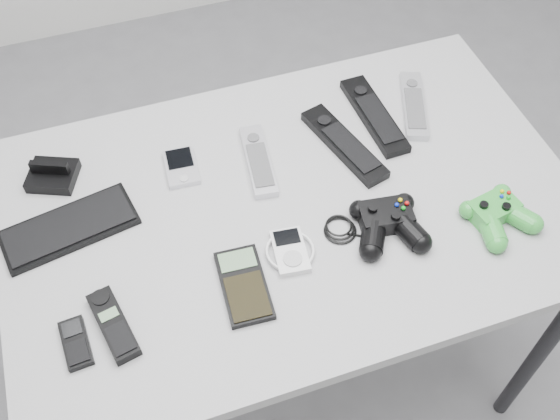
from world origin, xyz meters
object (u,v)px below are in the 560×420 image
object	(u,v)px
desk	(291,223)
controller_black	(388,221)
pda	(181,167)
controller_green	(498,213)
cordless_handset	(113,324)
pda_keyboard	(69,227)
calculator	(244,285)
mobile_phone	(76,343)
mp3_player	(290,251)
remote_black_a	(344,144)
remote_black_b	(374,115)
remote_silver_b	(414,105)
remote_silver_a	(258,160)

from	to	relation	value
desk	controller_black	world-z (taller)	controller_black
pda	controller_green	bearing A→B (deg)	-26.63
controller_green	cordless_handset	bearing A→B (deg)	168.66
pda_keyboard	calculator	xyz separation A→B (m)	(0.29, -0.24, 0.00)
mobile_phone	mp3_player	size ratio (longest dim) A/B	0.95
remote_black_a	remote_black_b	size ratio (longest dim) A/B	1.00
cordless_handset	controller_green	size ratio (longest dim) A/B	1.05
remote_black_b	remote_silver_b	bearing A→B (deg)	-0.89
pda_keyboard	mp3_player	size ratio (longest dim) A/B	2.56
remote_silver_b	controller_black	bearing A→B (deg)	-103.48
pda	controller_black	xyz separation A→B (m)	(0.35, -0.28, 0.02)
mp3_player	controller_green	size ratio (longest dim) A/B	0.72
calculator	mp3_player	bearing A→B (deg)	25.81
remote_silver_a	calculator	xyz separation A→B (m)	(-0.12, -0.28, -0.00)
cordless_handset	calculator	size ratio (longest dim) A/B	0.91
mp3_player	controller_green	xyz separation A→B (m)	(0.42, -0.06, 0.01)
remote_black_b	calculator	bearing A→B (deg)	-143.14
calculator	controller_black	size ratio (longest dim) A/B	0.66
remote_silver_b	calculator	world-z (taller)	remote_silver_b
cordless_handset	calculator	world-z (taller)	cordless_handset
remote_black_a	mobile_phone	xyz separation A→B (m)	(-0.62, -0.28, -0.00)
mobile_phone	remote_silver_b	bearing A→B (deg)	19.08
pda	mobile_phone	size ratio (longest dim) A/B	1.06
remote_silver_a	controller_green	bearing A→B (deg)	-29.15
remote_silver_a	mobile_phone	bearing A→B (deg)	-138.02
desk	remote_black_b	world-z (taller)	remote_black_b
controller_green	calculator	bearing A→B (deg)	167.83
remote_black_b	cordless_handset	bearing A→B (deg)	-154.90
calculator	cordless_handset	bearing A→B (deg)	-175.31
calculator	remote_black_b	bearing A→B (deg)	42.42
remote_black_b	mobile_phone	distance (m)	0.80
remote_silver_b	controller_black	size ratio (longest dim) A/B	0.86
remote_black_a	remote_black_b	distance (m)	0.12
pda_keyboard	mobile_phone	xyz separation A→B (m)	(-0.02, -0.26, 0.00)
mp3_player	remote_black_b	bearing A→B (deg)	50.10
remote_silver_b	mobile_phone	size ratio (longest dim) A/B	2.16
pda	controller_black	bearing A→B (deg)	-35.14
cordless_handset	remote_silver_a	bearing A→B (deg)	26.74
cordless_handset	mp3_player	world-z (taller)	cordless_handset
pda_keyboard	remote_silver_b	size ratio (longest dim) A/B	1.25
mobile_phone	cordless_handset	distance (m)	0.07
pda	cordless_handset	world-z (taller)	cordless_handset
controller_black	mobile_phone	bearing A→B (deg)	-167.05
pda	remote_black_b	distance (m)	0.45
remote_silver_a	remote_black_b	distance (m)	0.29
pda_keyboard	remote_silver_b	xyz separation A→B (m)	(0.80, 0.09, 0.00)
remote_silver_b	pda_keyboard	bearing A→B (deg)	-152.46
mobile_phone	cordless_handset	size ratio (longest dim) A/B	0.66
remote_black_b	controller_black	xyz separation A→B (m)	(-0.10, -0.29, 0.01)
pda	remote_black_b	world-z (taller)	remote_black_b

